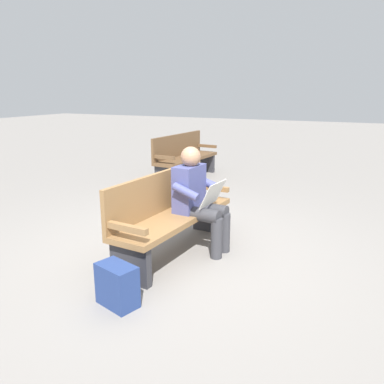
{
  "coord_description": "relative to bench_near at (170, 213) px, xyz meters",
  "views": [
    {
      "loc": [
        3.57,
        1.84,
        1.77
      ],
      "look_at": [
        -0.1,
        0.15,
        0.7
      ],
      "focal_mm": 36.04,
      "sensor_mm": 36.0,
      "label": 1
    }
  ],
  "objects": [
    {
      "name": "backpack",
      "position": [
        1.17,
        0.12,
        -0.28
      ],
      "size": [
        0.33,
        0.4,
        0.37
      ],
      "rotation": [
        0.0,
        0.0,
        1.27
      ],
      "color": "navy",
      "rests_on": "ground"
    },
    {
      "name": "ground_plane",
      "position": [
        0.01,
        0.07,
        -0.46
      ],
      "size": [
        40.0,
        40.0,
        0.0
      ],
      "primitive_type": "plane",
      "color": "gray"
    },
    {
      "name": "person_seated",
      "position": [
        -0.19,
        0.25,
        0.17
      ],
      "size": [
        0.6,
        0.6,
        1.18
      ],
      "rotation": [
        0.0,
        0.0,
        -0.09
      ],
      "color": "#474C84",
      "rests_on": "ground"
    },
    {
      "name": "bench_near",
      "position": [
        0.0,
        0.0,
        0.0
      ],
      "size": [
        1.84,
        0.64,
        0.9
      ],
      "rotation": [
        0.0,
        0.0,
        -0.09
      ],
      "color": "olive",
      "rests_on": "ground"
    },
    {
      "name": "bench_far",
      "position": [
        -3.44,
        -1.51,
        0.0
      ],
      "size": [
        1.84,
        0.64,
        0.9
      ],
      "rotation": [
        0.0,
        0.0,
        -0.09
      ],
      "color": "brown",
      "rests_on": "ground"
    }
  ]
}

